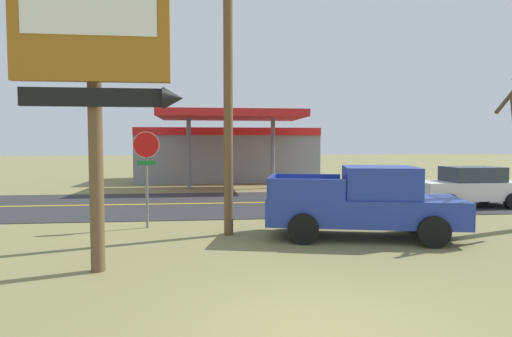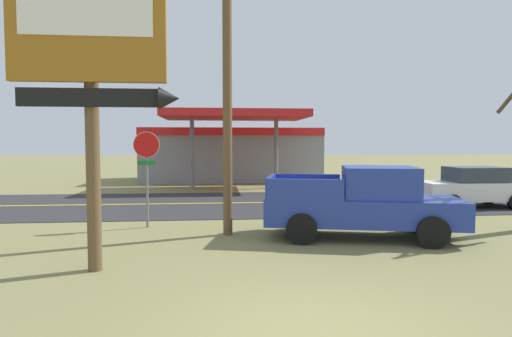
# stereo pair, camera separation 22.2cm
# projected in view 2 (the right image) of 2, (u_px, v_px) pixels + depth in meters

# --- Properties ---
(ground_plane) EXTENTS (180.00, 180.00, 0.00)m
(ground_plane) POSITION_uv_depth(u_px,v_px,m) (312.00, 337.00, 5.80)
(ground_plane) COLOR olive
(road_asphalt) EXTENTS (140.00, 8.00, 0.02)m
(road_asphalt) POSITION_uv_depth(u_px,v_px,m) (245.00, 203.00, 18.72)
(road_asphalt) COLOR #2B2B2D
(road_asphalt) RESTS_ON ground
(road_centre_line) EXTENTS (126.00, 0.20, 0.01)m
(road_centre_line) POSITION_uv_depth(u_px,v_px,m) (245.00, 203.00, 18.72)
(road_centre_line) COLOR gold
(road_centre_line) RESTS_ON road_asphalt
(motel_sign) EXTENTS (3.26, 0.54, 6.66)m
(motel_sign) POSITION_uv_depth(u_px,v_px,m) (91.00, 46.00, 8.46)
(motel_sign) COLOR brown
(motel_sign) RESTS_ON ground
(stop_sign) EXTENTS (0.80, 0.08, 2.95)m
(stop_sign) POSITION_uv_depth(u_px,v_px,m) (147.00, 162.00, 13.23)
(stop_sign) COLOR slate
(stop_sign) RESTS_ON ground
(utility_pole) EXTENTS (2.16, 0.26, 9.59)m
(utility_pole) POSITION_uv_depth(u_px,v_px,m) (227.00, 52.00, 12.02)
(utility_pole) COLOR brown
(utility_pole) RESTS_ON ground
(gas_station) EXTENTS (12.00, 11.50, 4.40)m
(gas_station) POSITION_uv_depth(u_px,v_px,m) (231.00, 153.00, 30.34)
(gas_station) COLOR gray
(gas_station) RESTS_ON ground
(pickup_blue_parked_on_lawn) EXTENTS (5.51, 3.09, 1.96)m
(pickup_blue_parked_on_lawn) POSITION_uv_depth(u_px,v_px,m) (364.00, 203.00, 11.83)
(pickup_blue_parked_on_lawn) COLOR #233893
(pickup_blue_parked_on_lawn) RESTS_ON ground
(car_white_far_lane) EXTENTS (4.20, 2.00, 1.64)m
(car_white_far_lane) POSITION_uv_depth(u_px,v_px,m) (472.00, 187.00, 17.53)
(car_white_far_lane) COLOR silver
(car_white_far_lane) RESTS_ON ground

